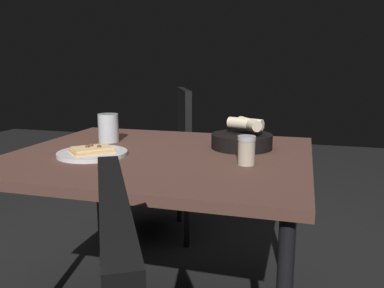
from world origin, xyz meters
TOP-DOWN VIEW (x-y plane):
  - dining_table at (0.00, 0.00)m, footprint 1.07×0.92m
  - pizza_plate at (0.22, 0.10)m, footprint 0.25×0.25m
  - bread_basket at (-0.28, -0.16)m, footprint 0.23×0.23m
  - beer_glass at (0.28, -0.14)m, footprint 0.08×0.08m
  - pepper_shaker at (-0.33, 0.08)m, footprint 0.06×0.06m
  - chair_near at (0.29, -0.86)m, footprint 0.58×0.58m

SIDE VIEW (x-z plane):
  - chair_near at x=0.29m, z-range 0.06..0.95m
  - dining_table at x=0.00m, z-range 0.30..1.02m
  - pizza_plate at x=0.22m, z-range 0.71..0.75m
  - bread_basket at x=-0.28m, z-range 0.70..0.82m
  - pepper_shaker at x=-0.33m, z-range 0.72..0.81m
  - beer_glass at x=0.28m, z-range 0.72..0.83m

